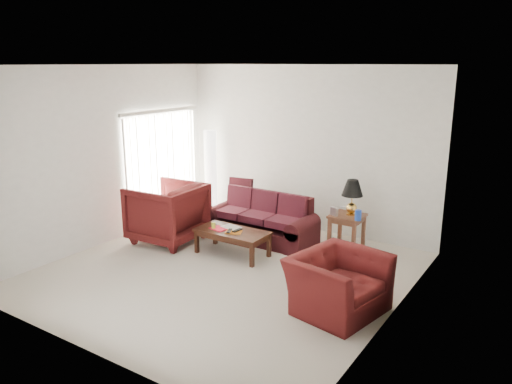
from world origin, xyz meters
TOP-DOWN VIEW (x-y plane):
  - floor at (0.00, 0.00)m, footprint 5.00×5.00m
  - blinds at (-2.42, 1.30)m, footprint 0.10×2.00m
  - sofa at (-0.32, 1.47)m, footprint 2.03×1.03m
  - throw_pillow at (-1.12, 2.03)m, footprint 0.48×0.30m
  - end_table at (1.10, 1.95)m, footprint 0.53×0.53m
  - table_lamp at (1.15, 1.99)m, footprint 0.40×0.40m
  - clock at (0.93, 1.79)m, footprint 0.15×0.09m
  - blue_canister at (1.36, 1.76)m, footprint 0.13×0.13m
  - picture_frame at (0.98, 2.09)m, footprint 0.17×0.19m
  - floor_lamp at (-1.95, 2.17)m, footprint 0.31×0.31m
  - armchair_left at (-1.64, 0.55)m, footprint 1.19×1.16m
  - armchair_right at (1.89, -0.18)m, footprint 1.18×1.29m
  - coffee_table at (-0.31, 0.63)m, footprint 1.30×0.87m
  - magazine_red at (-0.54, 0.57)m, footprint 0.31×0.25m
  - magazine_white at (-0.41, 0.73)m, footprint 0.33×0.27m
  - magazine_orange at (-0.24, 0.56)m, footprint 0.31×0.27m
  - remote_a at (-0.29, 0.52)m, footprint 0.12×0.19m
  - remote_b at (-0.20, 0.61)m, footprint 0.08×0.19m
  - yellow_glass at (-0.61, 0.52)m, footprint 0.08×0.08m

SIDE VIEW (x-z plane):
  - floor at x=0.00m, z-range 0.00..0.00m
  - coffee_table at x=-0.31m, z-range 0.00..0.41m
  - end_table at x=1.10m, z-range 0.00..0.57m
  - armchair_right at x=1.89m, z-range 0.00..0.73m
  - sofa at x=-0.32m, z-range 0.00..0.80m
  - magazine_orange at x=-0.24m, z-range 0.41..0.43m
  - magazine_red at x=-0.54m, z-range 0.41..0.43m
  - magazine_white at x=-0.41m, z-range 0.41..0.43m
  - remote_a at x=-0.29m, z-range 0.43..0.45m
  - remote_b at x=-0.20m, z-range 0.43..0.45m
  - yellow_glass at x=-0.61m, z-range 0.41..0.53m
  - armchair_left at x=-1.64m, z-range 0.00..1.03m
  - clock at x=0.93m, z-range 0.57..0.71m
  - picture_frame at x=0.98m, z-range 0.63..0.68m
  - blue_canister at x=1.36m, z-range 0.57..0.74m
  - throw_pillow at x=-1.12m, z-range 0.45..0.91m
  - table_lamp at x=1.15m, z-range 0.57..1.17m
  - floor_lamp at x=-1.95m, z-range 0.00..1.76m
  - blinds at x=-2.42m, z-range 0.00..2.16m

